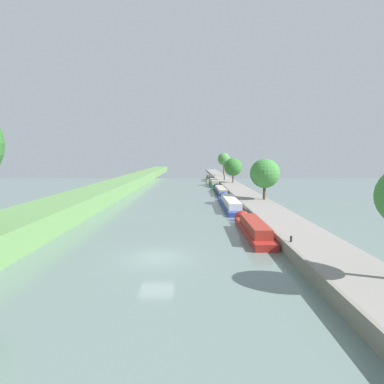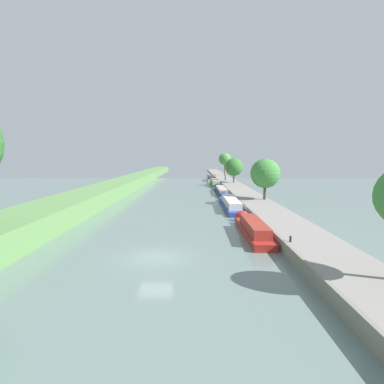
% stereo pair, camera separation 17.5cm
% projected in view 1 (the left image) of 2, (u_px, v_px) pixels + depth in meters
% --- Properties ---
extents(ground_plane, '(160.00, 160.00, 0.00)m').
position_uv_depth(ground_plane, '(157.00, 257.00, 22.17)').
color(ground_plane, slate).
extents(right_towpath, '(4.49, 260.00, 0.93)m').
position_uv_depth(right_towpath, '(322.00, 251.00, 22.09)').
color(right_towpath, gray).
rests_on(right_towpath, ground_plane).
extents(stone_quay, '(0.25, 260.00, 0.98)m').
position_uv_depth(stone_quay, '(289.00, 251.00, 22.09)').
color(stone_quay, gray).
rests_on(stone_quay, ground_plane).
extents(narrowboat_red, '(1.82, 11.65, 2.03)m').
position_uv_depth(narrowboat_red, '(253.00, 227.00, 28.92)').
color(narrowboat_red, maroon).
rests_on(narrowboat_red, ground_plane).
extents(narrowboat_blue, '(2.05, 16.04, 2.13)m').
position_uv_depth(narrowboat_blue, '(230.00, 203.00, 44.50)').
color(narrowboat_blue, '#283D93').
rests_on(narrowboat_blue, ground_plane).
extents(narrowboat_navy, '(1.85, 15.76, 1.79)m').
position_uv_depth(narrowboat_navy, '(221.00, 190.00, 61.15)').
color(narrowboat_navy, '#141E42').
rests_on(narrowboat_navy, ground_plane).
extents(narrowboat_green, '(2.05, 14.48, 2.16)m').
position_uv_depth(narrowboat_green, '(214.00, 183.00, 77.39)').
color(narrowboat_green, '#1E6033').
rests_on(narrowboat_green, ground_plane).
extents(narrowboat_cream, '(2.17, 14.72, 2.21)m').
position_uv_depth(narrowboat_cream, '(210.00, 178.00, 93.33)').
color(narrowboat_cream, beige).
rests_on(narrowboat_cream, ground_plane).
extents(tree_rightbank_midnear, '(4.33, 4.33, 6.03)m').
position_uv_depth(tree_rightbank_midnear, '(265.00, 173.00, 44.93)').
color(tree_rightbank_midnear, '#4C3828').
rests_on(tree_rightbank_midnear, right_towpath).
extents(tree_rightbank_midfar, '(4.32, 4.32, 5.93)m').
position_uv_depth(tree_rightbank_midfar, '(234.00, 167.00, 74.28)').
color(tree_rightbank_midfar, brown).
rests_on(tree_rightbank_midfar, right_towpath).
extents(tree_rightbank_far, '(4.10, 4.10, 7.51)m').
position_uv_depth(tree_rightbank_far, '(224.00, 159.00, 102.86)').
color(tree_rightbank_far, brown).
rests_on(tree_rightbank_far, right_towpath).
extents(person_walking, '(0.34, 0.34, 1.66)m').
position_uv_depth(person_walking, '(225.00, 177.00, 81.36)').
color(person_walking, '#282D42').
rests_on(person_walking, right_towpath).
extents(mooring_bollard_near, '(0.16, 0.16, 0.45)m').
position_uv_depth(mooring_bollard_near, '(292.00, 239.00, 22.81)').
color(mooring_bollard_near, black).
rests_on(mooring_bollard_near, right_towpath).
extents(mooring_bollard_far, '(0.16, 0.16, 0.45)m').
position_uv_depth(mooring_bollard_far, '(215.00, 175.00, 99.72)').
color(mooring_bollard_far, black).
rests_on(mooring_bollard_far, right_towpath).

